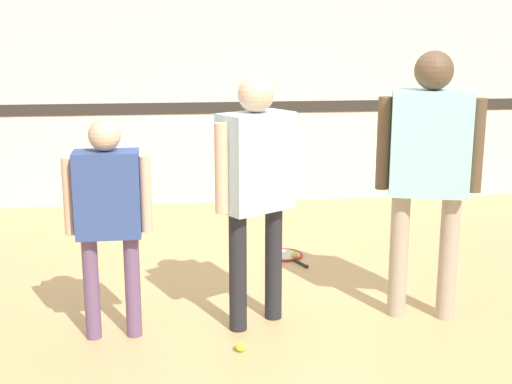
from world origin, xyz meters
TOP-DOWN VIEW (x-y plane):
  - ground_plane at (0.00, 0.00)m, footprint 16.00×16.00m
  - wall_back at (0.00, 3.29)m, footprint 16.00×0.07m
  - person_instructor at (-0.16, 0.08)m, footprint 0.53×0.45m
  - person_student_left at (-1.06, -0.02)m, footprint 0.52×0.22m
  - person_student_right at (0.94, 0.08)m, footprint 0.64×0.39m
  - racket_spare_on_floor at (0.23, 1.38)m, footprint 0.41×0.53m
  - tennis_ball_near_instructor at (-0.30, -0.32)m, footprint 0.07×0.07m
  - tennis_ball_by_spare_racket at (0.30, 1.31)m, footprint 0.07×0.07m

SIDE VIEW (x-z plane):
  - ground_plane at x=0.00m, z-range 0.00..0.00m
  - racket_spare_on_floor at x=0.23m, z-range -0.01..0.03m
  - tennis_ball_near_instructor at x=-0.30m, z-range 0.00..0.07m
  - tennis_ball_by_spare_racket at x=0.30m, z-range 0.00..0.07m
  - person_student_left at x=-1.06m, z-range 0.16..1.53m
  - person_instructor at x=-0.16m, z-range 0.19..1.79m
  - person_student_right at x=0.94m, z-range 0.21..1.95m
  - wall_back at x=0.00m, z-range 0.00..3.20m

